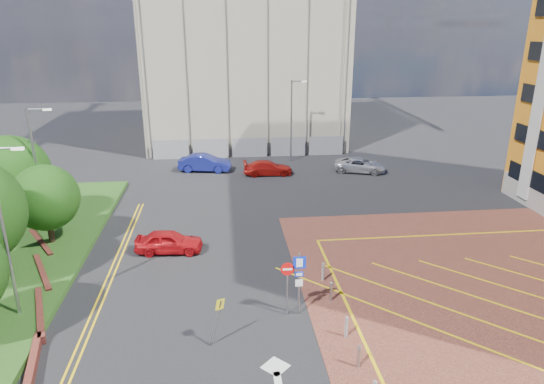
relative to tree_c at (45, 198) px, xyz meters
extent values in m
plane|color=black|center=(13.50, -10.00, -3.19)|extent=(140.00, 140.00, 0.00)
cube|color=maroon|center=(2.90, -12.00, -2.99)|extent=(1.25, 4.56, 0.40)
cube|color=maroon|center=(1.90, -8.00, -2.99)|extent=(1.86, 4.43, 0.40)
cube|color=maroon|center=(0.70, -4.00, -2.99)|extent=(2.29, 4.27, 0.40)
cube|color=maroon|center=(-0.70, 0.00, -2.99)|extent=(2.69, 4.06, 0.40)
cylinder|color=#3D2B1C|center=(0.00, 0.00, -1.99)|extent=(0.36, 0.36, 1.80)
sphere|color=#15350C|center=(0.00, 0.00, 0.01)|extent=(4.00, 4.00, 4.00)
cylinder|color=#3D2B1C|center=(-3.00, 3.00, -1.79)|extent=(0.36, 0.36, 2.20)
sphere|color=#15350C|center=(-3.00, 3.00, 0.68)|extent=(5.00, 5.00, 5.00)
cylinder|color=#9EA0A8|center=(1.00, -8.00, 1.11)|extent=(0.16, 0.16, 8.00)
cylinder|color=#9EA0A8|center=(1.60, -8.00, 4.99)|extent=(1.20, 0.10, 0.10)
cube|color=silver|center=(2.20, -8.00, 4.96)|extent=(0.50, 0.15, 0.12)
cylinder|color=#9EA0A8|center=(-1.00, 2.00, 1.11)|extent=(0.16, 0.16, 8.00)
cylinder|color=#9EA0A8|center=(-0.40, 2.00, 4.99)|extent=(1.20, 0.10, 0.10)
cube|color=silver|center=(0.20, 2.00, 4.96)|extent=(0.50, 0.15, 0.12)
cylinder|color=#9EA0A8|center=(17.50, 18.00, 0.81)|extent=(0.16, 0.16, 8.00)
cylinder|color=#9EA0A8|center=(18.10, 18.00, 4.69)|extent=(1.20, 0.10, 0.10)
cube|color=silver|center=(18.70, 18.00, 4.66)|extent=(0.50, 0.15, 0.12)
cylinder|color=#9EA0A8|center=(14.00, -9.00, -1.59)|extent=(0.10, 0.10, 3.20)
cube|color=#0A24BB|center=(14.00, -9.03, -0.44)|extent=(0.60, 0.04, 0.60)
cube|color=white|center=(14.00, -9.06, -0.44)|extent=(0.30, 0.02, 0.42)
cube|color=#0A24BB|center=(14.00, -9.03, -1.04)|extent=(0.40, 0.04, 0.25)
cube|color=white|center=(14.00, -9.06, -1.04)|extent=(0.28, 0.02, 0.14)
cube|color=white|center=(14.00, -9.03, -1.49)|extent=(0.35, 0.04, 0.35)
cylinder|color=#9EA0A8|center=(13.45, -9.00, -1.84)|extent=(0.08, 0.08, 2.70)
cylinder|color=red|center=(13.45, -9.03, -0.74)|extent=(0.64, 0.04, 0.64)
cube|color=white|center=(13.45, -9.06, -0.74)|extent=(0.44, 0.02, 0.10)
cylinder|color=#9EA0A8|center=(10.13, -10.93, -2.09)|extent=(0.65, 0.08, 2.14)
cube|color=yellow|center=(10.35, -10.96, -1.19)|extent=(0.42, 0.42, 0.55)
cylinder|color=#9EA0A8|center=(15.80, -13.00, -2.72)|extent=(0.14, 0.14, 0.90)
cylinder|color=black|center=(15.80, -11.00, -2.72)|extent=(0.14, 0.14, 0.90)
cylinder|color=#9EA0A8|center=(15.80, -8.00, -2.72)|extent=(0.14, 0.14, 0.90)
cylinder|color=black|center=(15.80, -6.00, -2.72)|extent=(0.14, 0.14, 0.90)
cube|color=#B0A690|center=(13.50, 30.00, 7.81)|extent=(21.20, 19.20, 22.00)
cube|color=gray|center=(14.50, 20.00, -2.19)|extent=(21.60, 0.06, 2.00)
imported|color=red|center=(7.29, -1.59, -2.51)|extent=(4.10, 1.86, 1.36)
imported|color=navy|center=(9.01, 15.35, -2.40)|extent=(5.01, 2.43, 1.58)
imported|color=#A2120D|center=(14.76, 13.60, -2.55)|extent=(4.47, 1.87, 1.29)
imported|color=silver|center=(23.39, 13.57, -2.53)|extent=(5.18, 3.53, 1.32)
camera|label=1|loc=(10.66, -28.60, 9.87)|focal=32.00mm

